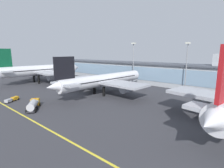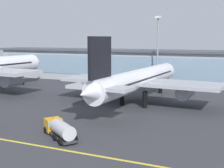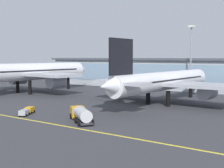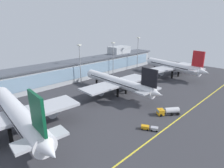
{
  "view_description": "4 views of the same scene",
  "coord_description": "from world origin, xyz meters",
  "px_view_note": "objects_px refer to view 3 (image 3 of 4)",
  "views": [
    {
      "loc": [
        50.73,
        -40.81,
        17.82
      ],
      "look_at": [
        9.17,
        7.47,
        6.05
      ],
      "focal_mm": 27.59,
      "sensor_mm": 36.0,
      "label": 1
    },
    {
      "loc": [
        25.42,
        -58.36,
        16.04
      ],
      "look_at": [
        -4.23,
        7.06,
        5.44
      ],
      "focal_mm": 49.92,
      "sensor_mm": 36.0,
      "label": 2
    },
    {
      "loc": [
        36.24,
        -61.7,
        12.43
      ],
      "look_at": [
        -9.54,
        2.79,
        5.5
      ],
      "focal_mm": 49.64,
      "sensor_mm": 36.0,
      "label": 3
    },
    {
      "loc": [
        -64.46,
        -48.14,
        34.06
      ],
      "look_at": [
        -5.61,
        10.5,
        6.94
      ],
      "focal_mm": 29.79,
      "sensor_mm": 36.0,
      "label": 4
    }
  ],
  "objects_px": {
    "airliner_near_left": "(31,72)",
    "airliner_near_right": "(164,82)",
    "apron_light_mast_centre": "(191,49)",
    "baggage_tug_near": "(27,111)",
    "fuel_tanker_truck": "(81,114)"
  },
  "relations": [
    {
      "from": "apron_light_mast_centre",
      "to": "airliner_near_right",
      "type": "bearing_deg",
      "value": -83.4
    },
    {
      "from": "airliner_near_left",
      "to": "baggage_tug_near",
      "type": "distance_m",
      "value": 42.4
    },
    {
      "from": "baggage_tug_near",
      "to": "airliner_near_left",
      "type": "bearing_deg",
      "value": 19.23
    },
    {
      "from": "airliner_near_right",
      "to": "baggage_tug_near",
      "type": "relative_size",
      "value": 9.32
    },
    {
      "from": "apron_light_mast_centre",
      "to": "airliner_near_left",
      "type": "bearing_deg",
      "value": -146.59
    },
    {
      "from": "airliner_near_right",
      "to": "fuel_tanker_truck",
      "type": "distance_m",
      "value": 30.25
    },
    {
      "from": "airliner_near_left",
      "to": "baggage_tug_near",
      "type": "relative_size",
      "value": 9.64
    },
    {
      "from": "airliner_near_left",
      "to": "apron_light_mast_centre",
      "type": "relative_size",
      "value": 2.36
    },
    {
      "from": "airliner_near_left",
      "to": "baggage_tug_near",
      "type": "xyz_separation_m",
      "value": [
        31.41,
        -27.75,
        -6.42
      ]
    },
    {
      "from": "baggage_tug_near",
      "to": "apron_light_mast_centre",
      "type": "distance_m",
      "value": 61.28
    },
    {
      "from": "baggage_tug_near",
      "to": "apron_light_mast_centre",
      "type": "relative_size",
      "value": 0.24
    },
    {
      "from": "fuel_tanker_truck",
      "to": "apron_light_mast_centre",
      "type": "bearing_deg",
      "value": -54.19
    },
    {
      "from": "airliner_near_right",
      "to": "apron_light_mast_centre",
      "type": "height_order",
      "value": "apron_light_mast_centre"
    },
    {
      "from": "airliner_near_right",
      "to": "fuel_tanker_truck",
      "type": "xyz_separation_m",
      "value": [
        -3.0,
        -29.77,
        -4.46
      ]
    },
    {
      "from": "airliner_near_left",
      "to": "airliner_near_right",
      "type": "relative_size",
      "value": 1.03
    }
  ]
}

